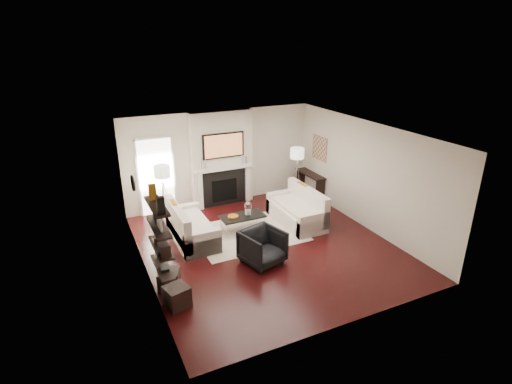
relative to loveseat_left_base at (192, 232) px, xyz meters
name	(u,v)px	position (x,y,z in m)	size (l,w,h in m)	color
room_envelope	(267,193)	(1.49, -1.02, 1.14)	(6.00, 6.00, 6.00)	#330B0C
chimney_breast	(222,159)	(1.49, 1.85, 1.14)	(1.80, 0.25, 2.70)	silver
fireplace_surround	(224,188)	(1.49, 1.72, 0.31)	(1.30, 0.02, 1.04)	black
firebox	(224,190)	(1.49, 1.71, 0.24)	(0.75, 0.02, 0.65)	black
mantel_pilaster_l	(201,191)	(0.77, 1.69, 0.34)	(0.12, 0.08, 1.10)	white
mantel_pilaster_r	(248,184)	(2.21, 1.69, 0.34)	(0.12, 0.08, 1.10)	white
mantel_shelf	(224,168)	(1.49, 1.67, 0.91)	(1.70, 0.18, 0.07)	white
tv_body	(223,145)	(1.49, 1.69, 1.57)	(1.20, 0.06, 0.70)	black
tv_screen	(224,146)	(1.49, 1.66, 1.57)	(1.10, 0.01, 0.62)	#BF723F
candlestick_l_tall	(205,165)	(0.94, 1.68, 1.09)	(0.04, 0.04, 0.30)	silver
candlestick_l_short	(201,166)	(0.81, 1.68, 1.06)	(0.04, 0.04, 0.24)	silver
candlestick_r_tall	(242,160)	(2.04, 1.68, 1.09)	(0.04, 0.04, 0.30)	silver
candlestick_r_short	(246,160)	(2.17, 1.68, 1.06)	(0.04, 0.04, 0.24)	silver
hallway_panel	(156,177)	(-0.36, 1.96, 0.84)	(0.90, 0.02, 2.10)	white
door_trim_l	(138,180)	(-0.84, 1.94, 0.84)	(0.06, 0.06, 2.16)	white
door_trim_r	(174,175)	(0.12, 1.94, 0.84)	(0.06, 0.06, 2.16)	white
door_trim_top	(153,138)	(-0.36, 1.94, 1.92)	(1.02, 0.06, 0.06)	white
rug	(248,233)	(1.35, -0.25, -0.20)	(2.60, 2.00, 0.01)	beige
loveseat_left_base	(192,232)	(0.00, 0.00, 0.00)	(0.85, 1.80, 0.42)	silver
loveseat_left_back	(178,223)	(-0.33, 0.00, 0.32)	(0.18, 1.80, 0.80)	silver
loveseat_left_arm_n	(203,244)	(0.00, -0.81, 0.09)	(0.85, 0.18, 0.60)	silver
loveseat_left_arm_s	(183,216)	(0.00, 0.81, 0.09)	(0.85, 0.18, 0.60)	silver
loveseat_left_cushion	(194,222)	(0.05, 0.00, 0.26)	(0.63, 1.44, 0.10)	silver
pillow_left_orange	(174,210)	(-0.33, 0.30, 0.52)	(0.10, 0.42, 0.42)	#A46814
pillow_left_charcoal	(181,221)	(-0.33, -0.30, 0.51)	(0.10, 0.40, 0.40)	black
loveseat_right_base	(296,215)	(2.75, -0.21, 0.00)	(0.85, 1.80, 0.42)	silver
loveseat_right_back	(307,202)	(3.08, -0.21, 0.32)	(0.18, 1.80, 0.80)	silver
loveseat_right_arm_n	(313,224)	(2.75, -1.02, 0.09)	(0.85, 0.18, 0.60)	silver
loveseat_right_arm_s	(281,201)	(2.75, 0.60, 0.09)	(0.85, 0.18, 0.60)	silver
loveseat_right_cushion	(295,206)	(2.70, -0.21, 0.26)	(0.63, 1.44, 0.10)	silver
pillow_right_orange	(302,191)	(3.08, 0.09, 0.52)	(0.10, 0.42, 0.42)	#A46814
pillow_right_charcoal	(314,199)	(3.08, -0.51, 0.51)	(0.10, 0.40, 0.40)	black
coffee_table	(242,216)	(1.29, -0.05, 0.19)	(1.10, 0.55, 0.04)	black
coffee_leg_nw	(227,231)	(0.79, -0.27, -0.02)	(0.02, 0.02, 0.38)	silver
coffee_leg_ne	(264,224)	(1.79, -0.27, -0.02)	(0.02, 0.02, 0.38)	silver
coffee_leg_sw	(221,224)	(0.79, 0.17, -0.02)	(0.02, 0.02, 0.38)	silver
coffee_leg_se	(257,217)	(1.79, 0.17, -0.02)	(0.02, 0.02, 0.38)	silver
hurricane_glass	(248,209)	(1.44, -0.05, 0.35)	(0.18, 0.18, 0.31)	white
hurricane_candle	(248,212)	(1.44, -0.05, 0.29)	(0.09, 0.09, 0.14)	white
copper_bowl	(233,216)	(1.04, -0.05, 0.24)	(0.26, 0.26, 0.04)	#C47520
armchair	(263,245)	(1.08, -1.62, 0.20)	(0.80, 0.75, 0.83)	black
lamp_left_post	(165,203)	(-0.36, 1.15, 0.39)	(0.02, 0.02, 1.20)	silver
lamp_left_shade	(162,171)	(-0.36, 1.15, 1.24)	(0.40, 0.40, 0.30)	white
lamp_left_leg_a	(169,202)	(-0.25, 1.15, 0.39)	(0.02, 0.02, 1.25)	silver
lamp_left_leg_b	(162,202)	(-0.42, 1.25, 0.39)	(0.02, 0.02, 1.25)	silver
lamp_left_leg_c	(163,205)	(-0.42, 1.06, 0.39)	(0.02, 0.02, 1.25)	silver
lamp_right_post	(296,181)	(3.54, 1.15, 0.39)	(0.02, 0.02, 1.20)	silver
lamp_right_shade	(297,153)	(3.54, 1.15, 1.24)	(0.40, 0.40, 0.30)	white
lamp_right_leg_a	(299,180)	(3.65, 1.15, 0.39)	(0.02, 0.02, 1.25)	silver
lamp_right_leg_b	(293,180)	(3.48, 1.24, 0.39)	(0.02, 0.02, 1.25)	silver
lamp_right_leg_c	(296,182)	(3.48, 1.05, 0.39)	(0.02, 0.02, 1.25)	silver
console_top	(310,174)	(4.06, 1.19, 0.52)	(0.35, 1.20, 0.04)	black
console_leg_n	(320,192)	(4.06, 0.64, 0.14)	(0.30, 0.04, 0.71)	black
console_leg_s	(300,180)	(4.06, 1.74, 0.14)	(0.30, 0.04, 0.71)	black
wall_art	(320,148)	(4.22, 1.03, 1.34)	(0.03, 0.70, 0.70)	#A07550
shelf_bottom	(163,267)	(-1.13, -2.02, 0.49)	(0.25, 1.00, 0.04)	black
shelf_lower	(161,247)	(-1.13, -2.02, 0.89)	(0.25, 1.00, 0.04)	black
shelf_upper	(159,227)	(-1.13, -2.02, 1.29)	(0.25, 1.00, 0.04)	black
shelf_top	(157,206)	(-1.13, -2.02, 1.69)	(0.25, 1.00, 0.04)	black
decor_magfile_a	(161,205)	(-1.13, -2.38, 1.85)	(0.12, 0.10, 0.28)	black
decor_magfile_b	(152,192)	(-1.13, -1.75, 1.85)	(0.12, 0.10, 0.28)	#A46814
decor_frame_a	(160,223)	(-1.13, -2.14, 1.42)	(0.04, 0.30, 0.22)	white
decor_frame_b	(155,216)	(-1.13, -1.79, 1.40)	(0.04, 0.22, 0.18)	black
decor_wine_rack	(164,249)	(-1.13, -2.33, 1.01)	(0.18, 0.25, 0.20)	black
decor_box_small	(159,240)	(-1.13, -1.88, 0.97)	(0.15, 0.12, 0.12)	black
decor_books	(164,268)	(-1.13, -2.16, 0.53)	(0.14, 0.20, 0.05)	black
decor_box_tall	(158,253)	(-1.13, -1.67, 0.60)	(0.10, 0.10, 0.18)	white
clock_rim	(133,183)	(-1.24, -0.12, 1.49)	(0.34, 0.34, 0.04)	black
clock_face	(134,183)	(-1.22, -0.12, 1.49)	(0.29, 0.29, 0.01)	white
ottoman_near	(169,280)	(-0.98, -1.73, -0.01)	(0.40, 0.40, 0.40)	black
ottoman_far	(177,296)	(-0.98, -2.31, -0.01)	(0.40, 0.40, 0.40)	black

